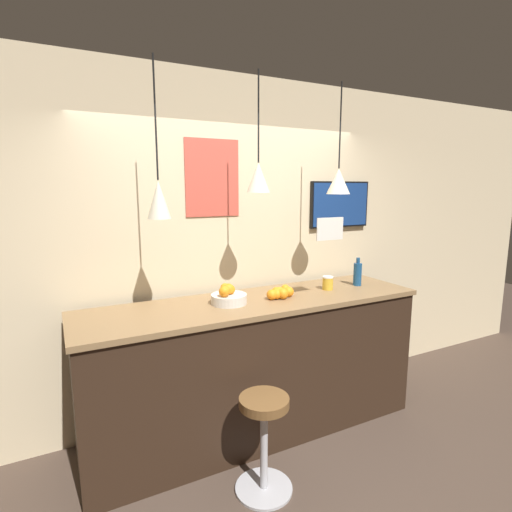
% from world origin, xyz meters
% --- Properties ---
extents(ground_plane, '(14.00, 14.00, 0.00)m').
position_xyz_m(ground_plane, '(0.00, 0.00, 0.00)').
color(ground_plane, '#47382D').
extents(back_wall, '(8.00, 0.06, 2.90)m').
position_xyz_m(back_wall, '(0.00, 1.23, 1.45)').
color(back_wall, beige).
rests_on(back_wall, ground_plane).
extents(service_counter, '(2.73, 0.72, 1.11)m').
position_xyz_m(service_counter, '(0.00, 0.76, 0.56)').
color(service_counter, black).
rests_on(service_counter, ground_plane).
extents(bar_stool, '(0.38, 0.38, 0.66)m').
position_xyz_m(bar_stool, '(-0.26, 0.14, 0.43)').
color(bar_stool, '#B7B7BC').
rests_on(bar_stool, ground_plane).
extents(fruit_bowl, '(0.27, 0.27, 0.16)m').
position_xyz_m(fruit_bowl, '(-0.23, 0.77, 1.17)').
color(fruit_bowl, beige).
rests_on(fruit_bowl, service_counter).
extents(orange_pile, '(0.28, 0.23, 0.09)m').
position_xyz_m(orange_pile, '(0.20, 0.74, 1.15)').
color(orange_pile, orange).
rests_on(orange_pile, service_counter).
extents(juice_bottle, '(0.07, 0.07, 0.25)m').
position_xyz_m(juice_bottle, '(1.03, 0.77, 1.22)').
color(juice_bottle, navy).
rests_on(juice_bottle, service_counter).
extents(spread_jar, '(0.09, 0.09, 0.12)m').
position_xyz_m(spread_jar, '(0.70, 0.77, 1.17)').
color(spread_jar, gold).
rests_on(spread_jar, service_counter).
extents(pendant_lamp_left, '(0.16, 0.16, 1.03)m').
position_xyz_m(pendant_lamp_left, '(-0.74, 0.72, 1.91)').
color(pendant_lamp_left, black).
extents(pendant_lamp_middle, '(0.17, 0.17, 0.86)m').
position_xyz_m(pendant_lamp_middle, '(0.00, 0.72, 2.05)').
color(pendant_lamp_middle, black).
extents(pendant_lamp_right, '(0.19, 0.19, 0.88)m').
position_xyz_m(pendant_lamp_right, '(0.74, 0.72, 2.03)').
color(pendant_lamp_right, black).
extents(mounted_tv, '(0.67, 0.04, 0.44)m').
position_xyz_m(mounted_tv, '(1.13, 1.18, 1.81)').
color(mounted_tv, black).
extents(hanging_menu_board, '(0.24, 0.01, 0.17)m').
position_xyz_m(hanging_menu_board, '(0.48, 0.48, 1.67)').
color(hanging_menu_board, white).
extents(wall_poster, '(0.47, 0.01, 0.63)m').
position_xyz_m(wall_poster, '(-0.18, 1.20, 2.05)').
color(wall_poster, '#C64C3D').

